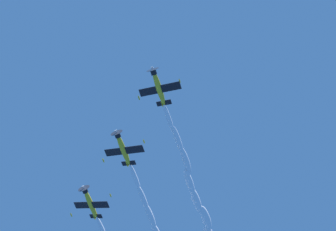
{
  "coord_description": "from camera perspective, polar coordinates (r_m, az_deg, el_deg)",
  "views": [
    {
      "loc": [
        19.61,
        -9.27,
        2.15
      ],
      "look_at": [
        -3.68,
        3.96,
        80.17
      ],
      "focal_mm": 42.26,
      "sensor_mm": 36.0,
      "label": 1
    }
  ],
  "objects": [
    {
      "name": "airplane_lead",
      "position": [
        82.19,
        -1.38,
        4.16
      ],
      "size": [
        8.01,
        8.2,
        4.13
      ],
      "color": "gold"
    },
    {
      "name": "airplane_left_wingman",
      "position": [
        84.69,
        -6.53,
        -4.74
      ],
      "size": [
        8.05,
        8.16,
        4.11
      ],
      "color": "gold"
    },
    {
      "name": "smoke_trail_lead",
      "position": [
        94.55,
        4.9,
        -13.69
      ],
      "size": [
        30.23,
        33.5,
        2.57
      ],
      "color": "white"
    },
    {
      "name": "airplane_right_wingman",
      "position": [
        92.61,
        -11.17,
        -12.24
      ],
      "size": [
        7.98,
        8.19,
        4.43
      ],
      "color": "gold"
    }
  ]
}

